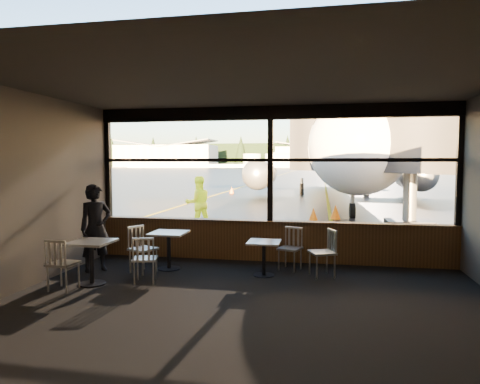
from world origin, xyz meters
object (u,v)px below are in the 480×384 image
(chair_near_e, at_px, (322,253))
(chair_mid_s, at_px, (145,259))
(jet_bridge, at_px, (397,158))
(passenger, at_px, (96,228))
(airliner, at_px, (336,117))
(cone_wing, at_px, (232,190))
(cafe_table_mid, at_px, (169,251))
(chair_mid_w, at_px, (143,250))
(cone_extra, at_px, (335,212))
(chair_near_n, at_px, (290,249))
(cone_nose, at_px, (313,214))
(cafe_table_near, at_px, (264,259))
(ground_crew, at_px, (198,203))
(chair_left_s, at_px, (63,264))
(cafe_table_left, at_px, (92,263))

(chair_near_e, relative_size, chair_mid_s, 1.06)
(jet_bridge, xyz_separation_m, passenger, (-7.01, -7.10, -1.49))
(airliner, relative_size, cone_wing, 73.38)
(cafe_table_mid, xyz_separation_m, chair_mid_w, (-0.41, -0.37, 0.08))
(cone_wing, xyz_separation_m, cone_extra, (6.94, -12.93, 0.05))
(cafe_table_mid, distance_m, chair_near_n, 2.53)
(chair_near_e, bearing_deg, cone_nose, -20.78)
(cafe_table_mid, height_order, chair_near_n, chair_near_n)
(chair_mid_w, bearing_deg, passenger, -61.82)
(cafe_table_near, distance_m, ground_crew, 6.09)
(chair_left_s, bearing_deg, cone_wing, 97.37)
(airliner, bearing_deg, passenger, -106.19)
(cone_nose, bearing_deg, chair_near_n, -92.39)
(passenger, bearing_deg, cafe_table_mid, -31.21)
(chair_near_n, height_order, chair_mid_s, chair_near_n)
(chair_near_n, bearing_deg, chair_mid_s, 48.42)
(airliner, xyz_separation_m, cafe_table_left, (-4.99, -22.13, -4.82))
(chair_left_s, bearing_deg, passenger, 97.30)
(jet_bridge, distance_m, cafe_table_mid, 8.92)
(chair_left_s, bearing_deg, cone_nose, 70.30)
(cafe_table_near, height_order, cafe_table_mid, cafe_table_mid)
(chair_mid_w, bearing_deg, chair_mid_s, 50.16)
(airliner, distance_m, chair_mid_w, 22.13)
(airliner, relative_size, cafe_table_left, 42.10)
(chair_mid_w, height_order, chair_left_s, chair_mid_w)
(cafe_table_left, bearing_deg, chair_near_n, 26.39)
(airliner, xyz_separation_m, chair_near_n, (-1.49, -20.39, -4.78))
(jet_bridge, distance_m, cafe_table_near, 7.95)
(chair_near_e, distance_m, cone_extra, 8.83)
(jet_bridge, xyz_separation_m, cone_wing, (-8.85, 15.10, -2.16))
(cafe_table_mid, bearing_deg, chair_left_s, -126.82)
(cafe_table_left, relative_size, chair_left_s, 0.87)
(jet_bridge, xyz_separation_m, cafe_table_near, (-3.57, -6.80, -2.05))
(chair_near_e, distance_m, cone_wing, 22.67)
(cafe_table_left, bearing_deg, cone_nose, 68.39)
(chair_mid_w, distance_m, chair_left_s, 1.64)
(passenger, relative_size, cone_wing, 3.87)
(chair_near_n, relative_size, cone_extra, 1.60)
(cafe_table_near, xyz_separation_m, chair_near_e, (1.13, 0.15, 0.13))
(chair_mid_s, relative_size, chair_mid_w, 0.93)
(cafe_table_mid, height_order, passenger, passenger)
(airliner, bearing_deg, chair_near_e, -94.20)
(chair_near_n, bearing_deg, cafe_table_left, 45.74)
(cafe_table_left, distance_m, chair_mid_s, 0.96)
(chair_near_n, xyz_separation_m, chair_mid_s, (-2.59, -1.44, -0.00))
(airliner, bearing_deg, chair_left_s, -105.13)
(cafe_table_near, xyz_separation_m, chair_near_n, (0.47, 0.54, 0.10))
(cafe_table_near, height_order, cafe_table_left, cafe_table_left)
(chair_near_e, height_order, cone_wing, chair_near_e)
(ground_crew, bearing_deg, cafe_table_mid, 67.88)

